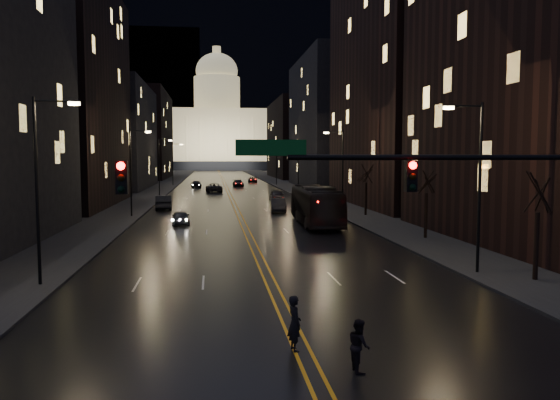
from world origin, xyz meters
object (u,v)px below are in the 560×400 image
object	(u,v)px
oncoming_car_a	(181,218)
receding_car_a	(278,205)
traffic_signal	(481,191)
pedestrian_b	(359,345)
bus	(316,205)
pedestrian_a	(295,323)
oncoming_car_b	(163,202)

from	to	relation	value
oncoming_car_a	receding_car_a	size ratio (longest dim) A/B	0.83
traffic_signal	oncoming_car_a	world-z (taller)	traffic_signal
pedestrian_b	bus	bearing A→B (deg)	-11.79
traffic_signal	oncoming_car_a	size ratio (longest dim) A/B	4.43
pedestrian_a	oncoming_car_a	bearing A→B (deg)	-2.13
receding_car_a	traffic_signal	bearing A→B (deg)	-84.12
bus	receding_car_a	world-z (taller)	bus
bus	receding_car_a	bearing A→B (deg)	101.20
oncoming_car_b	pedestrian_b	size ratio (longest dim) A/B	3.32
oncoming_car_a	pedestrian_a	bearing A→B (deg)	95.27
bus	oncoming_car_a	xyz separation A→B (m)	(-12.23, 1.43, -1.11)
pedestrian_a	oncoming_car_b	bearing A→B (deg)	-1.65
oncoming_car_a	receding_car_a	world-z (taller)	receding_car_a
oncoming_car_b	pedestrian_a	distance (m)	48.58
traffic_signal	pedestrian_a	size ratio (longest dim) A/B	9.56
pedestrian_a	pedestrian_b	world-z (taller)	pedestrian_a
oncoming_car_b	bus	bearing A→B (deg)	127.69
traffic_signal	pedestrian_a	bearing A→B (deg)	179.35
oncoming_car_a	pedestrian_a	distance (m)	33.64
oncoming_car_b	pedestrian_a	size ratio (longest dim) A/B	2.84
receding_car_a	pedestrian_a	xyz separation A→B (m)	(-4.75, -43.45, 0.13)
bus	pedestrian_b	world-z (taller)	bus
oncoming_car_b	receding_car_a	xyz separation A→B (m)	(13.01, -4.42, -0.07)
traffic_signal	pedestrian_b	distance (m)	6.52
traffic_signal	receding_car_a	world-z (taller)	traffic_signal
oncoming_car_a	pedestrian_b	distance (m)	35.76
bus	pedestrian_b	distance (m)	34.03
receding_car_a	pedestrian_b	size ratio (longest dim) A/B	3.03
pedestrian_b	oncoming_car_a	bearing A→B (deg)	8.33
oncoming_car_a	pedestrian_b	bearing A→B (deg)	97.34
pedestrian_a	pedestrian_b	distance (m)	2.46
receding_car_a	bus	bearing A→B (deg)	-76.06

